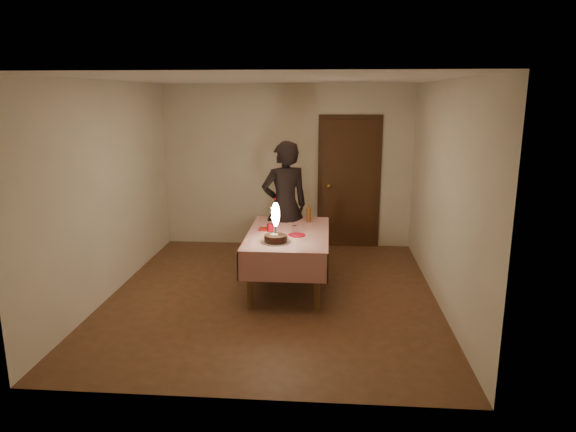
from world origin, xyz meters
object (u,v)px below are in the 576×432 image
object	(u,v)px
photographer	(285,206)
red_plate	(296,235)
dining_table	(288,240)
cola_bottle	(275,210)
red_cup	(270,228)
clear_cup	(295,229)
birthday_cake	(276,232)
amber_bottle_right	(309,213)
amber_bottle_left	(287,211)

from	to	relation	value
photographer	red_plate	bearing A→B (deg)	-75.29
dining_table	cola_bottle	size ratio (longest dim) A/B	5.42
red_plate	red_cup	distance (m)	0.38
dining_table	clear_cup	distance (m)	0.17
red_cup	photographer	distance (m)	0.69
red_cup	birthday_cake	bearing A→B (deg)	-75.56
red_plate	cola_bottle	size ratio (longest dim) A/B	0.69
birthday_cake	red_cup	xyz separation A→B (m)	(-0.12, 0.47, -0.07)
clear_cup	amber_bottle_right	size ratio (longest dim) A/B	0.35
amber_bottle_left	clear_cup	bearing A→B (deg)	-77.00
red_cup	photographer	bearing A→B (deg)	78.59
birthday_cake	amber_bottle_left	size ratio (longest dim) A/B	1.89
dining_table	red_plate	size ratio (longest dim) A/B	7.82
cola_bottle	amber_bottle_left	bearing A→B (deg)	28.31
red_cup	clear_cup	world-z (taller)	red_cup
birthday_cake	amber_bottle_right	xyz separation A→B (m)	(0.35, 1.02, -0.00)
amber_bottle_left	amber_bottle_right	bearing A→B (deg)	-22.30
dining_table	amber_bottle_right	world-z (taller)	amber_bottle_right
cola_bottle	dining_table	bearing A→B (deg)	-68.94
clear_cup	red_cup	bearing A→B (deg)	175.37
red_plate	amber_bottle_left	world-z (taller)	amber_bottle_left
birthday_cake	amber_bottle_left	world-z (taller)	birthday_cake
clear_cup	amber_bottle_left	world-z (taller)	amber_bottle_left
dining_table	amber_bottle_right	xyz separation A→B (m)	(0.24, 0.56, 0.22)
amber_bottle_left	amber_bottle_right	distance (m)	0.34
cola_bottle	clear_cup	bearing A→B (deg)	-62.71
red_cup	amber_bottle_right	xyz separation A→B (m)	(0.47, 0.55, 0.07)
birthday_cake	red_plate	distance (m)	0.41
dining_table	birthday_cake	bearing A→B (deg)	-103.71
red_plate	red_cup	size ratio (longest dim) A/B	2.20
red_plate	photographer	bearing A→B (deg)	104.71
amber_bottle_right	photographer	bearing A→B (deg)	161.96
clear_cup	photographer	xyz separation A→B (m)	(-0.19, 0.69, 0.14)
cola_bottle	amber_bottle_left	size ratio (longest dim) A/B	1.25
red_plate	photographer	xyz separation A→B (m)	(-0.21, 0.82, 0.18)
red_cup	amber_bottle_left	bearing A→B (deg)	76.92
birthday_cake	amber_bottle_left	distance (m)	1.15
dining_table	clear_cup	world-z (taller)	clear_cup
cola_bottle	amber_bottle_right	size ratio (longest dim) A/B	1.25
dining_table	amber_bottle_right	distance (m)	0.65
photographer	cola_bottle	bearing A→B (deg)	-153.58
red_plate	amber_bottle_right	xyz separation A→B (m)	(0.13, 0.71, 0.11)
amber_bottle_left	red_cup	bearing A→B (deg)	-103.08
red_plate	clear_cup	distance (m)	0.14
dining_table	amber_bottle_left	bearing A→B (deg)	96.32
photographer	amber_bottle_right	bearing A→B (deg)	-18.04
red_cup	amber_bottle_right	world-z (taller)	amber_bottle_right
birthday_cake	red_plate	xyz separation A→B (m)	(0.23, 0.32, -0.12)
red_cup	photographer	xyz separation A→B (m)	(0.13, 0.66, 0.14)
amber_bottle_right	amber_bottle_left	bearing A→B (deg)	157.70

